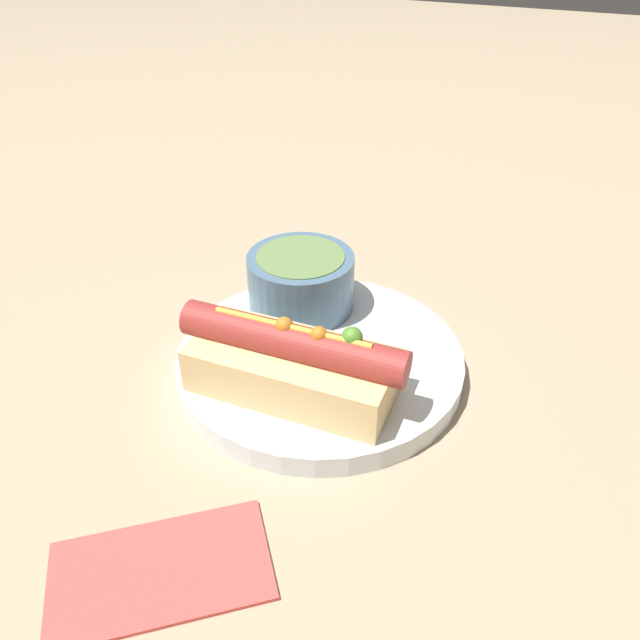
% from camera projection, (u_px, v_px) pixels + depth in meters
% --- Properties ---
extents(ground_plane, '(4.00, 4.00, 0.00)m').
position_uv_depth(ground_plane, '(320.00, 369.00, 0.53)').
color(ground_plane, tan).
extents(dinner_plate, '(0.24, 0.24, 0.02)m').
position_uv_depth(dinner_plate, '(320.00, 361.00, 0.53)').
color(dinner_plate, white).
rests_on(dinner_plate, ground_plane).
extents(hot_dog, '(0.18, 0.08, 0.07)m').
position_uv_depth(hot_dog, '(294.00, 363.00, 0.47)').
color(hot_dog, '#E5C17F').
rests_on(hot_dog, dinner_plate).
extents(soup_bowl, '(0.10, 0.10, 0.05)m').
position_uv_depth(soup_bowl, '(301.00, 279.00, 0.56)').
color(soup_bowl, slate).
rests_on(soup_bowl, dinner_plate).
extents(spoon, '(0.11, 0.13, 0.01)m').
position_uv_depth(spoon, '(273.00, 310.00, 0.57)').
color(spoon, '#B7B7BC').
rests_on(spoon, dinner_plate).
extents(napkin, '(0.15, 0.14, 0.01)m').
position_uv_depth(napkin, '(160.00, 569.00, 0.38)').
color(napkin, '#E04C47').
rests_on(napkin, ground_plane).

